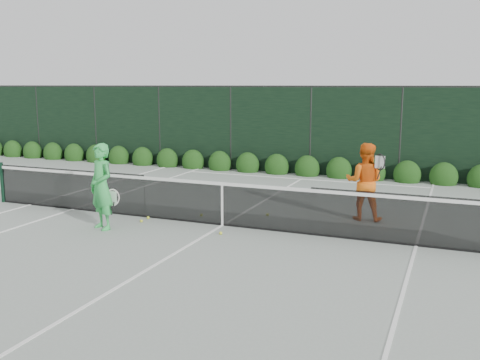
% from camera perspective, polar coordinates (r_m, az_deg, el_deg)
% --- Properties ---
extents(ground, '(80.00, 80.00, 0.00)m').
position_cam_1_polar(ground, '(11.93, -1.89, -4.87)').
color(ground, gray).
rests_on(ground, ground).
extents(tennis_net, '(12.90, 0.10, 1.07)m').
position_cam_1_polar(tennis_net, '(11.82, -2.01, -2.37)').
color(tennis_net, black).
rests_on(tennis_net, ground).
extents(player_woman, '(0.80, 0.68, 1.86)m').
position_cam_1_polar(player_woman, '(11.84, -14.56, -0.69)').
color(player_woman, green).
rests_on(player_woman, ground).
extents(player_man, '(0.93, 0.73, 1.79)m').
position_cam_1_polar(player_man, '(12.59, 13.15, -0.17)').
color(player_man, orange).
rests_on(player_man, ground).
extents(court_lines, '(11.03, 23.83, 0.01)m').
position_cam_1_polar(court_lines, '(11.93, -1.89, -4.84)').
color(court_lines, white).
rests_on(court_lines, ground).
extents(windscreen_fence, '(32.00, 21.07, 3.06)m').
position_cam_1_polar(windscreen_fence, '(9.26, -8.80, 0.22)').
color(windscreen_fence, black).
rests_on(windscreen_fence, ground).
extents(hedge_row, '(31.66, 0.65, 0.94)m').
position_cam_1_polar(hedge_row, '(18.51, 7.17, 1.19)').
color(hedge_row, black).
rests_on(hedge_row, ground).
extents(tennis_balls, '(2.55, 1.95, 0.07)m').
position_cam_1_polar(tennis_balls, '(12.31, -4.73, -4.27)').
color(tennis_balls, yellow).
rests_on(tennis_balls, ground).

